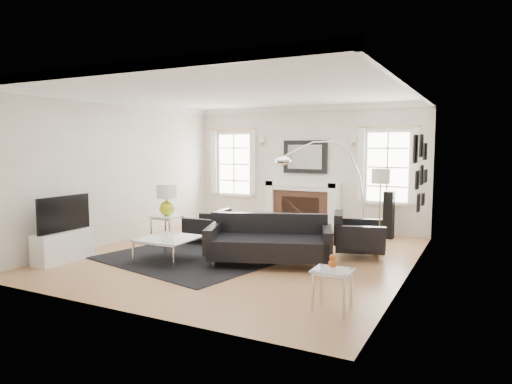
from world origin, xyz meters
The scene contains 25 objects.
floor centered at (0.00, 0.00, 0.00)m, with size 6.00×6.00×0.00m, color #AA7947.
back_wall centered at (0.00, 3.00, 1.40)m, with size 5.50×0.04×2.80m, color silver.
front_wall centered at (0.00, -3.00, 1.40)m, with size 5.50×0.04×2.80m, color silver.
left_wall centered at (-2.75, 0.00, 1.40)m, with size 0.04×6.00×2.80m, color silver.
right_wall centered at (2.75, 0.00, 1.40)m, with size 0.04×6.00×2.80m, color silver.
ceiling centered at (0.00, 0.00, 2.80)m, with size 5.50×6.00×0.02m, color white.
crown_molding centered at (0.00, 0.00, 2.74)m, with size 5.50×6.00×0.12m, color white.
fireplace centered at (0.00, 2.79, 0.54)m, with size 1.70×0.69×1.11m.
mantel_mirror centered at (0.00, 2.95, 1.65)m, with size 1.05×0.07×0.75m.
window_left centered at (-1.85, 2.95, 1.46)m, with size 1.24×0.15×1.62m.
window_right centered at (1.85, 2.95, 1.46)m, with size 1.24×0.15×1.62m.
gallery_wall centered at (2.72, 1.30, 1.53)m, with size 0.04×1.73×1.29m.
tv_unit centered at (-2.44, -1.70, 0.33)m, with size 0.35×1.00×1.09m.
area_rug centered at (-0.71, -0.57, 0.01)m, with size 2.75×2.29×0.01m, color black.
sofa centered at (0.65, -0.30, 0.35)m, with size 2.16×1.52×0.64m.
armchair_left centered at (-1.13, 0.68, 0.30)m, with size 0.79×0.86×0.54m.
armchair_right centered at (1.75, 0.84, 0.35)m, with size 1.04×1.11×0.62m.
coffee_table centered at (-0.90, -0.91, 0.36)m, with size 0.89×0.89×0.40m.
side_table_left centered at (-1.72, 0.11, 0.46)m, with size 0.51×0.51×0.56m.
nesting_table centered at (2.20, -1.90, 0.38)m, with size 0.44×0.37×0.49m.
gourd_lamp centered at (-1.72, 0.11, 0.91)m, with size 0.38×0.38×0.61m.
orange_vase centered at (2.20, -1.90, 0.58)m, with size 0.10×0.10×0.16m.
arc_floor_lamp centered at (1.05, 1.21, 1.12)m, with size 1.46×1.35×2.07m.
stick_floor_lamp centered at (2.10, 1.07, 1.31)m, with size 0.31×0.31×1.51m.
speaker_tower centered at (1.96, 2.65, 0.49)m, with size 0.19×0.19×0.97m, color black.
Camera 1 is at (3.73, -6.83, 1.89)m, focal length 32.00 mm.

